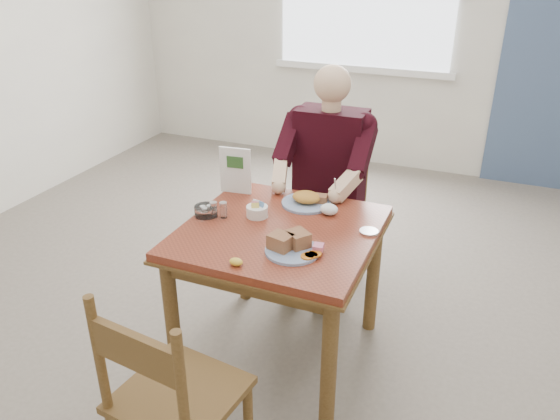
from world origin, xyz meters
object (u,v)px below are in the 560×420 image
at_px(chair_far, 329,211).
at_px(diner, 326,166).
at_px(near_plate, 292,245).
at_px(chair_near, 171,400).
at_px(table, 280,248).
at_px(far_plate, 307,200).

relative_size(chair_far, diner, 0.69).
xyz_separation_m(chair_far, near_plate, (0.13, -0.98, 0.30)).
xyz_separation_m(chair_near, diner, (0.05, 1.62, 0.33)).
distance_m(table, chair_far, 0.81).
height_order(diner, far_plate, diner).
bearing_deg(table, chair_near, -92.82).
bearing_deg(chair_near, far_plate, 86.36).
bearing_deg(near_plate, chair_far, 97.85).
bearing_deg(far_plate, chair_far, 93.70).
distance_m(table, diner, 0.73).
distance_m(diner, far_plate, 0.41).
distance_m(chair_far, near_plate, 1.03).
distance_m(chair_far, diner, 0.34).
distance_m(table, chair_near, 0.93).
bearing_deg(chair_far, diner, -89.99).
bearing_deg(chair_far, far_plate, -86.30).
bearing_deg(chair_far, near_plate, -82.15).
xyz_separation_m(diner, near_plate, (0.13, -0.89, -0.03)).
bearing_deg(near_plate, far_plate, 102.07).
xyz_separation_m(table, diner, (0.00, 0.71, 0.17)).
relative_size(table, near_plate, 2.91).
bearing_deg(chair_near, table, 87.18).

